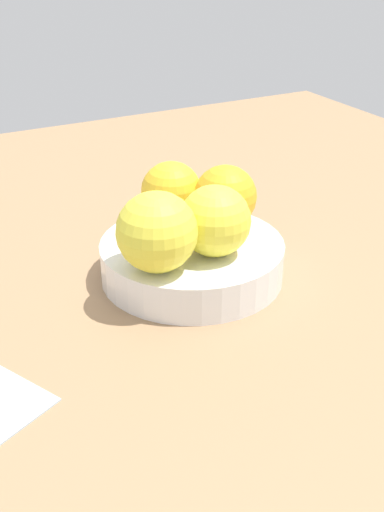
% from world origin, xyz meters
% --- Properties ---
extents(ground_plane, '(1.10, 1.10, 0.02)m').
position_xyz_m(ground_plane, '(0.00, 0.00, -0.01)').
color(ground_plane, '#997551').
extents(fruit_bowl, '(0.18, 0.18, 0.04)m').
position_xyz_m(fruit_bowl, '(0.00, 0.00, 0.02)').
color(fruit_bowl, white).
rests_on(fruit_bowl, ground_plane).
extents(orange_in_bowl_0, '(0.06, 0.06, 0.06)m').
position_xyz_m(orange_in_bowl_0, '(0.05, 0.02, 0.07)').
color(orange_in_bowl_0, '#F9A823').
rests_on(orange_in_bowl_0, fruit_bowl).
extents(orange_in_bowl_1, '(0.07, 0.07, 0.07)m').
position_xyz_m(orange_in_bowl_1, '(-0.05, -0.03, 0.07)').
color(orange_in_bowl_1, yellow).
rests_on(orange_in_bowl_1, fruit_bowl).
extents(orange_in_bowl_2, '(0.07, 0.07, 0.07)m').
position_xyz_m(orange_in_bowl_2, '(0.01, -0.03, 0.07)').
color(orange_in_bowl_2, yellow).
rests_on(orange_in_bowl_2, fruit_bowl).
extents(orange_in_bowl_3, '(0.06, 0.06, 0.06)m').
position_xyz_m(orange_in_bowl_3, '(0.01, 0.06, 0.07)').
color(orange_in_bowl_3, yellow).
rests_on(orange_in_bowl_3, fruit_bowl).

